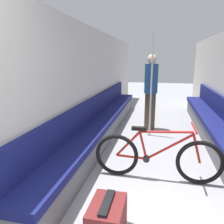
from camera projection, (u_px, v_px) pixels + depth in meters
wall_left at (90, 85)px, 4.38m from camera, size 0.10×10.17×2.22m
bench_seat_row_left at (103, 124)px, 4.58m from camera, size 0.44×5.95×0.87m
bench_seat_row_right at (218, 131)px, 4.11m from camera, size 0.44×5.95×0.87m
bicycle at (156, 157)px, 2.95m from camera, size 1.71×0.46×0.79m
grab_pole_near at (151, 86)px, 4.52m from camera, size 0.08×0.08×2.20m
passenger_standing at (151, 92)px, 4.99m from camera, size 0.30×0.30×1.73m
luggage_bag at (107, 220)px, 2.02m from camera, size 0.31×0.44×0.37m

